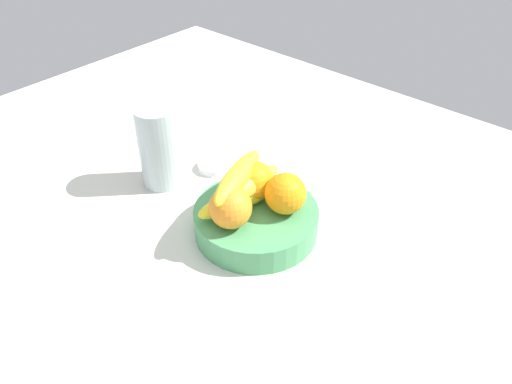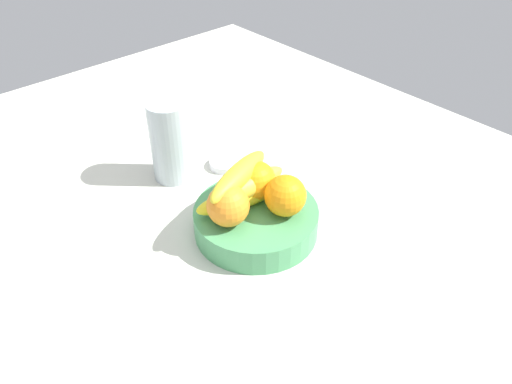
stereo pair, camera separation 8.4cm
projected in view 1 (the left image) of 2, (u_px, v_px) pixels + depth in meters
The scene contains 8 objects.
ground_plane at pixel (258, 249), 93.62cm from camera, with size 180.00×140.00×3.00cm, color beige.
fruit_bowl at pixel (256, 220), 93.80cm from camera, with size 22.58×22.58×5.01cm, color #4A985F.
orange_front_left at pixel (285, 194), 89.99cm from camera, with size 7.41×7.41×7.41cm, color orange.
orange_front_right at pixel (253, 181), 92.98cm from camera, with size 7.41×7.41×7.41cm, color orange.
orange_center at pixel (230, 207), 86.93cm from camera, with size 7.41×7.41×7.41cm, color orange.
banana_bunch at pixel (241, 188), 90.49cm from camera, with size 9.17×18.23×8.40cm.
thermos_tumbler at pixel (159, 147), 102.46cm from camera, with size 8.22×8.22×17.09cm, color #B1BEC5.
jar_lid at pixel (214, 166), 110.92cm from camera, with size 6.74×6.74×1.47cm, color white.
Camera 1 is at (-44.76, 51.52, 63.42)cm, focal length 36.23 mm.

